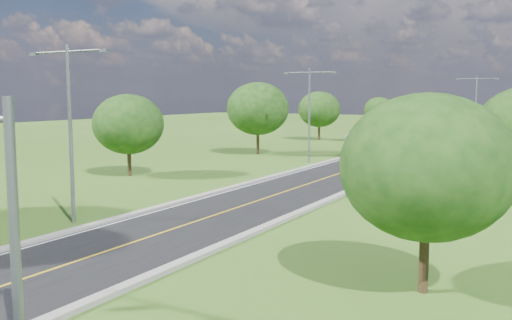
{
  "coord_description": "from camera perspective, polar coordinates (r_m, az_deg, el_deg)",
  "views": [
    {
      "loc": [
        18.48,
        -10.73,
        7.22
      ],
      "look_at": [
        0.53,
        21.59,
        3.0
      ],
      "focal_mm": 40.0,
      "sensor_mm": 36.0,
      "label": 1
    }
  ],
  "objects": [
    {
      "name": "tree_ld",
      "position": [
        91.88,
        6.35,
        5.06
      ],
      "size": [
        6.72,
        6.72,
        7.82
      ],
      "color": "black",
      "rests_on": "ground"
    },
    {
      "name": "speed_limit_sign",
      "position": [
        50.8,
        13.71,
        -0.02
      ],
      "size": [
        0.55,
        0.09,
        2.4
      ],
      "color": "slate",
      "rests_on": "ground"
    },
    {
      "name": "tree_le",
      "position": [
        113.66,
        12.21,
        4.91
      ],
      "size": [
        5.88,
        5.88,
        6.84
      ],
      "color": "black",
      "rests_on": "ground"
    },
    {
      "name": "tree_ra",
      "position": [
        21.36,
        16.73,
        -0.69
      ],
      "size": [
        6.3,
        6.3,
        7.33
      ],
      "color": "black",
      "rests_on": "ground"
    },
    {
      "name": "bus_outbound",
      "position": [
        82.73,
        17.22,
        2.37
      ],
      "size": [
        2.93,
        11.51,
        3.19
      ],
      "primitive_type": "imported",
      "rotation": [
        0.0,
        0.0,
        3.16
      ],
      "color": "silver",
      "rests_on": "road"
    },
    {
      "name": "overpass",
      "position": [
        151.93,
        22.11,
        4.22
      ],
      "size": [
        30.0,
        3.0,
        3.2
      ],
      "color": "gray",
      "rests_on": "ground"
    },
    {
      "name": "curb_left",
      "position": [
        80.34,
        12.5,
        1.28
      ],
      "size": [
        0.5,
        150.0,
        0.22
      ],
      "primitive_type": "cube",
      "color": "gray",
      "rests_on": "ground"
    },
    {
      "name": "streetlight_far_right",
      "position": [
        89.61,
        21.13,
        5.26
      ],
      "size": [
        5.9,
        0.25,
        10.0
      ],
      "color": "slate",
      "rests_on": "ground"
    },
    {
      "name": "streetlight_near_left",
      "position": [
        33.43,
        -18.11,
        4.0
      ],
      "size": [
        5.9,
        0.25,
        10.0
      ],
      "color": "slate",
      "rests_on": "ground"
    },
    {
      "name": "streetlight_mid_left",
      "position": [
        60.88,
        5.35,
        5.28
      ],
      "size": [
        5.9,
        0.25,
        10.0
      ],
      "color": "slate",
      "rests_on": "ground"
    },
    {
      "name": "road",
      "position": [
        79.25,
        15.44,
        1.07
      ],
      "size": [
        8.0,
        150.0,
        0.06
      ],
      "primitive_type": "cube",
      "color": "black",
      "rests_on": "ground"
    },
    {
      "name": "curb_right",
      "position": [
        78.36,
        18.46,
        0.97
      ],
      "size": [
        0.5,
        150.0,
        0.22
      ],
      "primitive_type": "cube",
      "color": "gray",
      "rests_on": "ground"
    },
    {
      "name": "bus_inbound",
      "position": [
        70.42,
        11.03,
        1.75
      ],
      "size": [
        2.88,
        10.56,
        2.91
      ],
      "primitive_type": "imported",
      "rotation": [
        0.0,
        0.0,
        0.04
      ],
      "color": "silver",
      "rests_on": "road"
    },
    {
      "name": "tree_lc",
      "position": [
        69.36,
        0.18,
        5.16
      ],
      "size": [
        7.56,
        7.56,
        8.79
      ],
      "color": "black",
      "rests_on": "ground"
    },
    {
      "name": "tree_lb",
      "position": [
        51.91,
        -12.64,
        3.51
      ],
      "size": [
        6.3,
        6.3,
        7.33
      ],
      "color": "black",
      "rests_on": "ground"
    },
    {
      "name": "ground",
      "position": [
        73.46,
        14.33,
        0.67
      ],
      "size": [
        260.0,
        260.0,
        0.0
      ],
      "primitive_type": "plane",
      "color": "#335618",
      "rests_on": "ground"
    }
  ]
}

